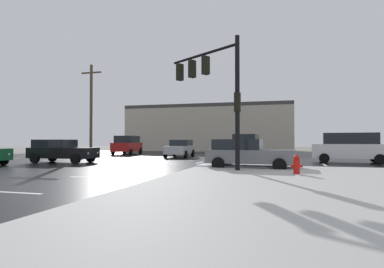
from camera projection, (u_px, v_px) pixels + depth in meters
The scene contains 14 objects.
ground_plane at pixel (172, 162), 22.92m from camera, with size 120.00×120.00×0.00m, color slate.
road_asphalt at pixel (172, 162), 22.92m from camera, with size 44.00×44.00×0.02m, color black.
snow_strip_curbside at pixel (235, 166), 17.71m from camera, with size 4.00×1.60×0.06m, color white.
lane_markings at pixel (183, 164), 21.27m from camera, with size 36.15×36.15×0.01m.
traffic_signal_mast at pixel (214, 82), 16.58m from camera, with size 4.25×3.04×6.36m.
fire_hydrant at pixel (297, 164), 13.58m from camera, with size 0.48×0.26×0.79m.
strip_building_background at pixel (210, 128), 48.99m from camera, with size 24.12×8.00×6.74m.
suv_navy at pixel (246, 146), 27.18m from camera, with size 2.26×4.88×2.03m.
sedan_grey at pixel (247, 153), 17.22m from camera, with size 4.62×2.23×1.58m.
suv_white at pixel (350, 147), 22.03m from camera, with size 4.96×2.51×2.03m.
sedan_silver at pixel (180, 148), 29.73m from camera, with size 2.28×4.63×1.58m.
sedan_black at pixel (61, 151), 22.19m from camera, with size 4.59×2.15×1.58m.
suv_red at pixel (127, 145), 35.89m from camera, with size 2.60×4.99×2.03m.
utility_pole_far at pixel (91, 108), 32.87m from camera, with size 2.20×0.28×9.21m.
Camera 1 is at (7.57, -21.71, 1.53)m, focal length 30.49 mm.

